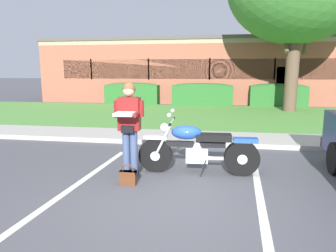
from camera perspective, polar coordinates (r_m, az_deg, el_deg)
ground_plane at (r=4.82m, az=3.25°, el=-13.03°), size 140.00×140.00×0.00m
curb_strip at (r=7.96m, az=5.82°, el=-3.23°), size 60.00×0.20×0.12m
concrete_walk at (r=8.79m, az=6.17°, el=-2.08°), size 60.00×1.50×0.08m
grass_lawn at (r=13.19m, az=7.28°, el=1.95°), size 60.00×7.43×0.06m
stall_stripe_0 at (r=5.50m, az=-16.65°, el=-10.42°), size 0.38×4.40×0.01m
stall_stripe_1 at (r=5.03m, az=16.60°, el=-12.41°), size 0.38×4.40×0.01m
motorcycle at (r=5.75m, az=6.48°, el=-4.15°), size 2.24×0.82×1.18m
rider_person at (r=5.47m, az=-7.20°, el=0.73°), size 0.54×0.60×1.70m
handbag at (r=5.29m, az=-7.42°, el=-9.26°), size 0.28×0.13×0.36m
hedge_left at (r=17.86m, az=-6.61°, el=6.11°), size 3.07×0.90×1.24m
hedge_center_left at (r=17.20m, az=6.37°, el=5.96°), size 3.29×0.90×1.24m
hedge_center_right at (r=17.46m, az=19.65°, el=5.49°), size 2.93×0.90×1.24m
brick_building at (r=23.51m, az=8.16°, el=10.12°), size 20.64×12.11×3.82m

